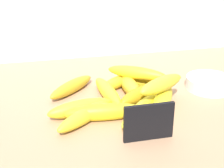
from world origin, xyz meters
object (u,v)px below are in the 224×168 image
Objects in this scene: fruit_bowl at (209,83)px; banana_7 at (72,87)px; banana_5 at (140,110)px; banana_4 at (108,92)px; banana_6 at (104,112)px; banana_9 at (141,94)px; banana_10 at (85,115)px; chalkboard_sign at (149,123)px; banana_1 at (130,87)px; banana_11 at (137,73)px; banana_12 at (161,84)px; banana_2 at (139,82)px; banana_8 at (119,82)px; banana_3 at (80,108)px; banana_0 at (162,100)px.

banana_7 is (-39.10, 6.48, 0.08)cm from fruit_bowl.
banana_4 is at bearing 113.90° from banana_5.
banana_9 is at bearing 32.30° from banana_6.
chalkboard_sign is at bearing -41.31° from banana_10.
banana_1 is 0.79× the size of banana_6.
banana_1 is 4.60cm from banana_11.
banana_12 is (6.65, 3.96, 4.47)cm from banana_5.
banana_11 reaches higher than banana_2.
banana_8 is (0.89, 28.55, -2.11)cm from chalkboard_sign.
fruit_bowl is at bearing -15.54° from banana_2.
banana_1 is 0.87× the size of banana_11.
banana_7 is (-14.49, 17.90, 0.02)cm from banana_5.
banana_8 is at bearing 164.20° from fruit_bowl.
banana_3 is 13.84cm from banana_7.
banana_6 is (-8.98, 0.57, 0.31)cm from banana_5.
banana_1 is 0.92× the size of banana_8.
banana_0 reaches higher than banana_10.
banana_5 and banana_8 have the same top height.
banana_9 is at bearing 132.71° from banana_12.
banana_11 is (18.37, -2.21, 3.33)cm from banana_7.
banana_5 is at bearing -16.12° from banana_3.
banana_7 is 13.88cm from banana_8.
chalkboard_sign is 13.05cm from banana_6.
banana_0 reaches higher than banana_6.
banana_3 is at bearing -137.06° from banana_4.
banana_6 is (-15.87, -2.65, -0.08)cm from banana_0.
fruit_bowl is at bearing 24.82° from banana_0.
banana_0 reaches higher than banana_1.
banana_9 is at bearing 129.74° from banana_0.
banana_9 is at bearing -171.21° from fruit_bowl.
banana_4 is at bearing -32.25° from banana_7.
chalkboard_sign reaches higher than banana_11.
banana_1 is 0.81× the size of banana_4.
banana_11 reaches higher than banana_7.
banana_8 is (-5.56, 1.67, 0.10)cm from banana_2.
banana_2 is at bearing 33.97° from banana_3.
banana_10 is at bearing -125.28° from banana_8.
banana_9 is at bearing -97.55° from banana_11.
banana_1 is 0.83× the size of banana_10.
banana_10 reaches higher than fruit_bowl.
banana_6 is at bearing 125.27° from chalkboard_sign.
banana_0 is 1.25× the size of banana_1.
banana_0 is 13.82cm from banana_2.
fruit_bowl is 26.23cm from banana_8.
banana_1 is (-5.51, 10.09, -0.07)cm from banana_0.
banana_11 is (-1.06, -1.20, 3.50)cm from banana_2.
banana_7 is 18.80cm from banana_11.
banana_12 is at bearing -82.47° from banana_2.
banana_10 is at bearing -178.77° from banana_6.
banana_12 is at bearing -33.41° from banana_7.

